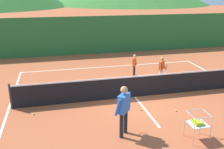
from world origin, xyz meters
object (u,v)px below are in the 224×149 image
at_px(instructor, 124,106).
at_px(student_0, 134,63).
at_px(tennis_ball_4, 33,114).
at_px(ball_cart, 198,123).
at_px(tennis_net, 135,86).
at_px(tennis_ball_2, 176,110).
at_px(tennis_ball_3, 141,110).
at_px(student_1, 162,67).

height_order(instructor, student_0, instructor).
bearing_deg(student_0, tennis_ball_4, -145.34).
relative_size(student_0, ball_cart, 1.32).
bearing_deg(ball_cart, tennis_net, 102.48).
bearing_deg(tennis_ball_4, student_0, 34.66).
bearing_deg(ball_cart, student_0, 89.38).
height_order(student_0, ball_cart, student_0).
xyz_separation_m(ball_cart, tennis_ball_2, (0.31, 1.94, -0.56)).
bearing_deg(tennis_ball_3, tennis_net, 82.20).
relative_size(tennis_net, tennis_ball_4, 150.91).
relative_size(student_1, ball_cart, 1.38).
xyz_separation_m(student_1, ball_cart, (-1.17, -5.34, -0.15)).
xyz_separation_m(instructor, tennis_ball_2, (2.45, 1.15, -0.98)).
xyz_separation_m(tennis_net, student_1, (1.98, 1.71, 0.25)).
height_order(instructor, tennis_ball_4, instructor).
relative_size(student_1, tennis_ball_4, 18.30).
distance_m(tennis_net, tennis_ball_4, 4.33).
distance_m(student_0, student_1, 1.55).
bearing_deg(instructor, student_0, 68.61).
xyz_separation_m(ball_cart, tennis_ball_4, (-5.04, 2.90, -0.56)).
relative_size(tennis_net, tennis_ball_2, 150.91).
bearing_deg(tennis_ball_4, tennis_ball_3, -8.18).
height_order(tennis_net, student_0, student_0).
xyz_separation_m(tennis_net, student_0, (0.87, 2.80, 0.21)).
bearing_deg(student_1, tennis_net, -139.19).
bearing_deg(ball_cart, tennis_ball_3, 113.08).
bearing_deg(student_1, ball_cart, -102.37).
relative_size(instructor, ball_cart, 1.87).
height_order(student_1, ball_cart, student_1).
bearing_deg(student_1, student_0, 135.35).
relative_size(tennis_net, tennis_ball_3, 150.91).
relative_size(tennis_ball_2, tennis_ball_4, 1.00).
relative_size(instructor, tennis_ball_3, 24.77).
relative_size(instructor, tennis_ball_2, 24.77).
distance_m(tennis_net, tennis_ball_3, 1.41).
distance_m(tennis_ball_2, tennis_ball_3, 1.35).
distance_m(tennis_ball_2, tennis_ball_4, 5.43).
relative_size(tennis_net, instructor, 6.09).
bearing_deg(tennis_ball_2, tennis_ball_3, 163.71).
bearing_deg(tennis_ball_2, instructor, -154.87).
xyz_separation_m(ball_cart, tennis_ball_3, (-0.99, 2.31, -0.56)).
distance_m(student_0, tennis_ball_4, 6.25).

